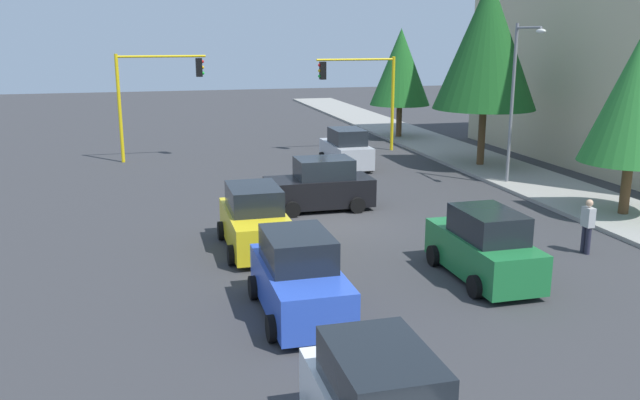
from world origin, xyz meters
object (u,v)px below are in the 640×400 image
Objects in this scene: traffic_signal_far_left at (362,85)px; tree_roadside_near at (636,99)px; car_yellow at (255,221)px; car_black at (320,186)px; traffic_signal_far_right at (155,86)px; tree_roadside_far at (401,67)px; car_silver at (346,150)px; car_green at (484,247)px; pedestrian_crossing at (587,225)px; street_lamp_curbside at (518,87)px; tree_roadside_mid at (487,44)px; car_blue at (299,278)px.

tree_roadside_near is at bearing 16.89° from traffic_signal_far_left.
tree_roadside_near is 14.08m from car_yellow.
traffic_signal_far_right is at bearing -154.49° from car_black.
traffic_signal_far_right is at bearing -75.24° from tree_roadside_far.
tree_roadside_far is 10.93m from car_silver.
pedestrian_crossing is (-1.17, 4.11, 0.01)m from car_green.
tree_roadside_mid is (-4.39, 0.80, 1.74)m from street_lamp_curbside.
car_silver is (-7.67, 3.38, -0.00)m from car_black.
traffic_signal_far_right reaches higher than traffic_signal_far_left.
traffic_signal_far_right is 16.93m from tree_roadside_mid.
tree_roadside_near is (16.00, 16.18, 0.36)m from traffic_signal_far_right.
traffic_signal_far_left is 1.30× the size of car_green.
car_black is at bearing 25.51° from traffic_signal_far_right.
traffic_signal_far_right is at bearing -110.94° from tree_roadside_mid.
car_silver is 15.25m from pedestrian_crossing.
tree_roadside_near is at bearing 129.46° from pedestrian_crossing.
tree_roadside_far is at bearing -177.14° from tree_roadside_near.
street_lamp_curbside reaches higher than tree_roadside_near.
car_silver is (4.33, -2.21, -2.89)m from traffic_signal_far_left.
car_black is at bearing -30.58° from tree_roadside_far.
car_blue is at bearing -26.07° from tree_roadside_far.
street_lamp_curbside is 1.01× the size of tree_roadside_far.
street_lamp_curbside is 14.09m from car_yellow.
tree_roadside_near reaches higher than pedestrian_crossing.
traffic_signal_far_left is at bearing 151.54° from car_yellow.
car_black is (16.00, -9.46, -3.63)m from tree_roadside_far.
car_green is at bearing 15.89° from car_black.
tree_roadside_far is 0.75× the size of tree_roadside_mid.
traffic_signal_far_left is at bearing -43.97° from tree_roadside_far.
car_blue and car_black have the same top height.
traffic_signal_far_right is 18.15m from street_lamp_curbside.
car_blue is 1.00× the size of car_silver.
tree_roadside_mid is at bearing 121.07° from car_black.
traffic_signal_far_left is 16.73m from tree_roadside_near.
tree_roadside_far is 10.13m from tree_roadside_mid.
car_silver is (-1.67, -6.57, -5.19)m from tree_roadside_mid.
car_black is 0.97× the size of car_yellow.
traffic_signal_far_left is 5.61m from tree_roadside_far.
tree_roadside_near reaches higher than car_green.
tree_roadside_far is (-14.39, 0.30, 0.18)m from street_lamp_curbside.
tree_roadside_mid reaches higher than car_black.
car_blue is (21.47, 2.72, -3.06)m from traffic_signal_far_right.
car_black is at bearing -25.01° from traffic_signal_far_left.
traffic_signal_far_left is 11.00m from street_lamp_curbside.
traffic_signal_far_right is at bearing -172.78° from car_blue.
tree_roadside_near is at bearing 2.86° from tree_roadside_far.
car_yellow is (5.84, -12.35, -3.45)m from street_lamp_curbside.
car_yellow is (11.90, -6.58, 0.00)m from car_silver.
car_yellow is 10.16m from pedestrian_crossing.
tree_roadside_mid reaches higher than tree_roadside_far.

